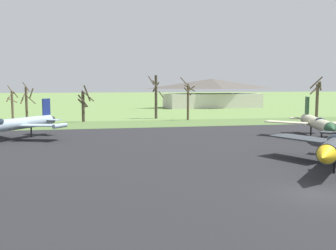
% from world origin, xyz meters
% --- Properties ---
extents(ground_plane, '(600.00, 600.00, 0.00)m').
position_xyz_m(ground_plane, '(0.00, 0.00, 0.00)').
color(ground_plane, '#607F42').
extents(asphalt_apron, '(85.65, 48.44, 0.05)m').
position_xyz_m(asphalt_apron, '(0.00, 14.53, 0.03)').
color(asphalt_apron, black).
rests_on(asphalt_apron, ground).
extents(grass_verge_strip, '(145.65, 12.00, 0.06)m').
position_xyz_m(grass_verge_strip, '(0.00, 44.75, 0.03)').
color(grass_verge_strip, '#4E6A35').
rests_on(grass_verge_strip, ground).
extents(jet_fighter_front_right, '(11.49, 13.06, 4.94)m').
position_xyz_m(jet_fighter_front_right, '(-22.60, 28.25, 2.05)').
color(jet_fighter_front_right, '#8EA3B2').
rests_on(jet_fighter_front_right, ground).
extents(jet_fighter_rear_center, '(11.76, 13.81, 5.13)m').
position_xyz_m(jet_fighter_rear_center, '(14.42, 22.43, 2.06)').
color(jet_fighter_rear_center, '#B7B293').
rests_on(jet_fighter_rear_center, ground).
extents(bare_tree_far_left, '(2.02, 2.04, 6.67)m').
position_xyz_m(bare_tree_far_left, '(-27.27, 53.91, 3.17)').
color(bare_tree_far_left, brown).
rests_on(bare_tree_far_left, ground).
extents(bare_tree_left_of_center, '(2.63, 3.01, 7.22)m').
position_xyz_m(bare_tree_left_of_center, '(-24.37, 51.45, 3.54)').
color(bare_tree_left_of_center, brown).
rests_on(bare_tree_left_of_center, ground).
extents(bare_tree_center, '(2.99, 2.48, 6.72)m').
position_xyz_m(bare_tree_center, '(-14.41, 50.56, 3.40)').
color(bare_tree_center, '#42382D').
rests_on(bare_tree_center, ground).
extents(bare_tree_right_of_center, '(3.16, 2.49, 8.62)m').
position_xyz_m(bare_tree_right_of_center, '(-0.41, 54.98, 4.66)').
color(bare_tree_right_of_center, '#42382D').
rests_on(bare_tree_right_of_center, ground).
extents(bare_tree_far_right, '(3.02, 3.01, 8.19)m').
position_xyz_m(bare_tree_far_right, '(4.97, 50.16, 4.10)').
color(bare_tree_far_right, brown).
rests_on(bare_tree_far_right, ground).
extents(bare_tree_backdrop_extra, '(2.89, 2.59, 8.46)m').
position_xyz_m(bare_tree_backdrop_extra, '(32.33, 50.46, 4.22)').
color(bare_tree_backdrop_extra, brown).
rests_on(bare_tree_backdrop_extra, ground).
extents(visitor_building, '(29.42, 13.10, 8.45)m').
position_xyz_m(visitor_building, '(22.24, 88.37, 4.22)').
color(visitor_building, beige).
rests_on(visitor_building, ground).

